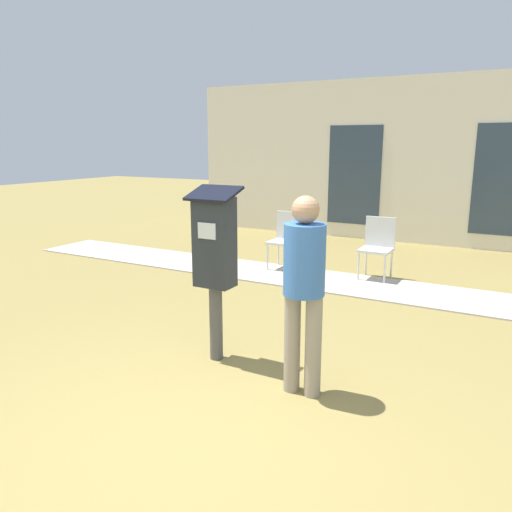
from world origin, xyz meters
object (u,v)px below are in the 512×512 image
Objects in this scene: parking_meter at (215,251)px; person_standing at (304,281)px; outdoor_chair_middle at (378,243)px; outdoor_chair_left at (287,236)px.

parking_meter reaches higher than person_standing.
parking_meter is at bearing -100.06° from outdoor_chair_middle.
outdoor_chair_left is 1.00× the size of outdoor_chair_middle.
parking_meter reaches higher than outdoor_chair_left.
person_standing is 4.08m from outdoor_chair_left.
outdoor_chair_left is 1.43m from outdoor_chair_middle.
parking_meter is 1.01× the size of person_standing.
outdoor_chair_left is at bearing -177.02° from outdoor_chair_middle.
outdoor_chair_left is (-0.90, 3.40, -0.49)m from parking_meter.
outdoor_chair_left is at bearing 134.90° from person_standing.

